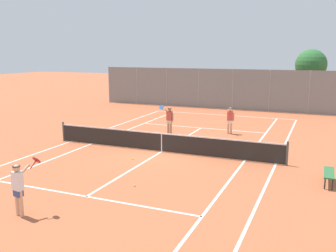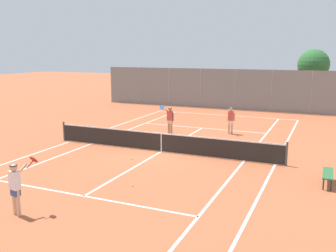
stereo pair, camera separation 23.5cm
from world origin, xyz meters
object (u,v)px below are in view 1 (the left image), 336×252
(tennis_net, at_px, (162,142))
(courtside_bench, at_px, (329,173))
(loose_tennis_ball_2, at_px, (273,119))
(tree_behind_left, at_px, (311,66))
(loose_tennis_ball_0, at_px, (206,123))
(loose_tennis_ball_3, at_px, (149,140))
(loose_tennis_ball_4, at_px, (134,186))
(player_far_right, at_px, (230,119))
(loose_tennis_ball_1, at_px, (213,130))
(loose_tennis_ball_5, at_px, (133,159))
(player_far_left, at_px, (169,119))
(player_near_side, at_px, (18,186))

(tennis_net, height_order, courtside_bench, tennis_net)
(loose_tennis_ball_2, relative_size, tree_behind_left, 0.01)
(loose_tennis_ball_0, height_order, loose_tennis_ball_3, same)
(loose_tennis_ball_4, relative_size, courtside_bench, 0.04)
(player_far_right, xyz_separation_m, loose_tennis_ball_0, (-2.30, 2.57, -0.88))
(loose_tennis_ball_1, distance_m, loose_tennis_ball_5, 7.90)
(loose_tennis_ball_1, xyz_separation_m, loose_tennis_ball_5, (-1.57, -7.74, 0.00))
(player_far_right, distance_m, loose_tennis_ball_3, 5.21)
(player_far_left, height_order, loose_tennis_ball_3, player_far_left)
(loose_tennis_ball_1, distance_m, loose_tennis_ball_4, 10.81)
(loose_tennis_ball_3, height_order, loose_tennis_ball_4, same)
(loose_tennis_ball_2, distance_m, loose_tennis_ball_5, 13.90)
(tennis_net, relative_size, loose_tennis_ball_5, 181.82)
(loose_tennis_ball_3, bearing_deg, tennis_net, -49.20)
(tennis_net, distance_m, loose_tennis_ball_0, 7.98)
(loose_tennis_ball_0, bearing_deg, player_far_right, -48.25)
(tennis_net, height_order, player_near_side, player_near_side)
(player_far_right, bearing_deg, loose_tennis_ball_3, -135.87)
(loose_tennis_ball_2, bearing_deg, player_near_side, -103.94)
(player_far_right, distance_m, tree_behind_left, 13.97)
(player_far_right, bearing_deg, loose_tennis_ball_5, -111.12)
(loose_tennis_ball_3, relative_size, courtside_bench, 0.04)
(loose_tennis_ball_2, distance_m, tree_behind_left, 8.36)
(tennis_net, height_order, loose_tennis_ball_0, tennis_net)
(tree_behind_left, bearing_deg, loose_tennis_ball_4, -101.96)
(tree_behind_left, bearing_deg, player_far_left, -116.53)
(player_near_side, relative_size, loose_tennis_ball_4, 26.88)
(player_far_left, relative_size, loose_tennis_ball_4, 26.88)
(player_near_side, height_order, loose_tennis_ball_4, player_near_side)
(loose_tennis_ball_5, xyz_separation_m, courtside_bench, (8.29, -0.03, 0.38))
(loose_tennis_ball_4, bearing_deg, loose_tennis_ball_0, 95.47)
(courtside_bench, bearing_deg, loose_tennis_ball_4, -155.18)
(loose_tennis_ball_2, bearing_deg, courtside_bench, -74.32)
(player_far_right, xyz_separation_m, loose_tennis_ball_4, (-1.07, -10.27, -0.88))
(loose_tennis_ball_5, bearing_deg, courtside_bench, -0.20)
(loose_tennis_ball_5, relative_size, courtside_bench, 0.04)
(player_near_side, xyz_separation_m, loose_tennis_ball_4, (2.01, 3.55, -0.89))
(loose_tennis_ball_1, distance_m, loose_tennis_ball_3, 4.80)
(loose_tennis_ball_5, bearing_deg, loose_tennis_ball_2, 70.66)
(loose_tennis_ball_1, distance_m, tree_behind_left, 14.07)
(courtside_bench, bearing_deg, tree_behind_left, 94.54)
(loose_tennis_ball_0, height_order, tree_behind_left, tree_behind_left)
(player_near_side, bearing_deg, loose_tennis_ball_1, 82.61)
(loose_tennis_ball_3, distance_m, loose_tennis_ball_5, 3.74)
(player_far_right, relative_size, tree_behind_left, 0.31)
(player_far_left, bearing_deg, tennis_net, -72.71)
(tennis_net, height_order, tree_behind_left, tree_behind_left)
(player_far_right, distance_m, loose_tennis_ball_1, 1.59)
(loose_tennis_ball_2, bearing_deg, tree_behind_left, 73.98)
(loose_tennis_ball_5, bearing_deg, tennis_net, 69.98)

